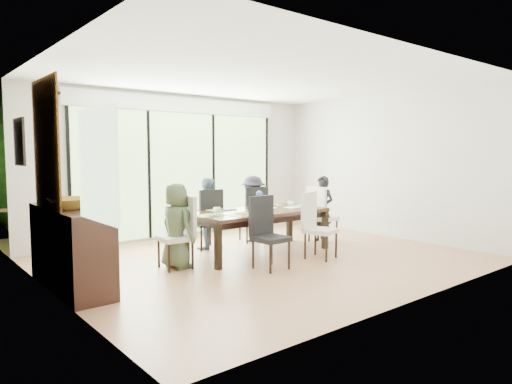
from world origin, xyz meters
TOP-DOWN VIEW (x-y plane):
  - floor at (0.00, 0.00)m, footprint 6.00×5.00m
  - ceiling at (0.00, 0.00)m, footprint 6.00×5.00m
  - wall_back at (0.00, 2.51)m, footprint 6.00×0.02m
  - wall_front at (0.00, -2.51)m, footprint 6.00×0.02m
  - wall_left at (-3.01, 0.00)m, footprint 0.02×5.00m
  - wall_right at (3.01, 0.00)m, footprint 0.02×5.00m
  - glass_doors at (0.00, 2.47)m, footprint 4.20×0.02m
  - blinds_header at (0.00, 2.46)m, footprint 4.40×0.06m
  - mullion_a at (-2.10, 2.46)m, footprint 0.05×0.04m
  - mullion_b at (-0.70, 2.46)m, footprint 0.05×0.04m
  - mullion_c at (0.70, 2.46)m, footprint 0.05×0.04m
  - mullion_d at (2.10, 2.46)m, footprint 0.05×0.04m
  - side_window at (-2.97, -1.20)m, footprint 0.02×0.90m
  - deck at (0.00, 3.40)m, footprint 6.00×1.80m
  - rail_top at (0.00, 4.20)m, footprint 6.00×0.08m
  - foliage_left at (-1.80, 5.20)m, footprint 3.20×3.20m
  - foliage_mid at (0.40, 5.80)m, footprint 4.00×4.00m
  - foliage_right at (2.20, 5.00)m, footprint 2.80×2.80m
  - foliage_far at (-0.60, 6.50)m, footprint 3.60×3.60m
  - table_top at (0.16, 0.37)m, footprint 2.21×1.01m
  - table_apron at (0.16, 0.37)m, footprint 2.03×0.83m
  - table_leg_fl at (-0.92, -0.06)m, footprint 0.08×0.08m
  - table_leg_fr at (1.24, -0.06)m, footprint 0.08×0.08m
  - table_leg_bl at (-0.92, 0.80)m, footprint 0.08×0.08m
  - table_leg_br at (1.24, 0.80)m, footprint 0.08×0.08m
  - chair_left_end at (-1.34, 0.37)m, footprint 0.46×0.46m
  - chair_right_end at (1.66, 0.37)m, footprint 0.45×0.45m
  - chair_far_left at (-0.29, 1.22)m, footprint 0.46×0.46m
  - chair_far_right at (0.71, 1.22)m, footprint 0.53×0.53m
  - chair_near_left at (-0.34, -0.50)m, footprint 0.44×0.44m
  - chair_near_right at (0.66, -0.50)m, footprint 0.53×0.53m
  - person_left_end at (-1.32, 0.37)m, footprint 0.43×0.60m
  - person_right_end at (1.64, 0.37)m, footprint 0.40×0.59m
  - person_far_left at (-0.29, 1.20)m, footprint 0.58×0.40m
  - person_far_right at (0.71, 1.20)m, footprint 0.58×0.39m
  - placemat_left at (-0.79, 0.37)m, footprint 0.41×0.29m
  - placemat_right at (1.11, 0.37)m, footprint 0.41×0.29m
  - placemat_far_l at (-0.29, 0.77)m, footprint 0.41×0.29m
  - placemat_far_r at (0.71, 0.77)m, footprint 0.41×0.29m
  - placemat_paper at (-0.39, 0.07)m, footprint 0.41×0.29m
  - tablet_far_l at (-0.19, 0.72)m, footprint 0.24×0.17m
  - tablet_far_r at (0.66, 0.72)m, footprint 0.22×0.16m
  - papers at (0.86, 0.32)m, footprint 0.28×0.20m
  - platter_base at (-0.39, 0.07)m, footprint 0.24×0.24m
  - platter_snacks at (-0.39, 0.07)m, footprint 0.18×0.18m
  - vase at (0.21, 0.42)m, footprint 0.07×0.07m
  - hyacinth_stems at (0.21, 0.42)m, footprint 0.04×0.04m
  - hyacinth_blooms at (0.21, 0.42)m, footprint 0.10×0.10m
  - laptop at (-0.69, 0.27)m, footprint 0.33×0.24m
  - cup_a at (-0.54, 0.52)m, footprint 0.13×0.13m
  - cup_b at (0.31, 0.27)m, footprint 0.10×0.10m
  - cup_c at (0.96, 0.47)m, footprint 0.16×0.16m
  - book at (0.41, 0.42)m, footprint 0.24×0.25m
  - sideboard at (-2.76, 0.33)m, footprint 0.48×1.71m
  - bowl at (-2.76, 0.23)m, footprint 0.51×0.51m
  - candlestick_base at (-2.76, 0.68)m, footprint 0.11×0.11m
  - candlestick_shaft at (-2.76, 0.68)m, footprint 0.03×0.03m
  - candlestick_pan at (-2.76, 0.68)m, footprint 0.11×0.11m
  - candle at (-2.76, 0.68)m, footprint 0.04×0.04m
  - tapestry at (-2.97, 0.40)m, footprint 0.02×1.00m
  - art_frame at (-2.97, 1.70)m, footprint 0.03×0.55m
  - art_canvas at (-2.95, 1.70)m, footprint 0.01×0.45m

SIDE VIEW (x-z plane):
  - deck at x=0.00m, z-range -0.10..0.00m
  - floor at x=0.00m, z-range -0.01..0.00m
  - table_leg_fl at x=-0.92m, z-range 0.00..0.64m
  - table_leg_fr at x=1.24m, z-range 0.00..0.64m
  - table_leg_bl at x=-0.92m, z-range 0.00..0.64m
  - table_leg_br at x=1.24m, z-range 0.00..0.64m
  - sideboard at x=-2.76m, z-range 0.00..0.96m
  - chair_left_end at x=-1.34m, z-range 0.00..1.01m
  - chair_right_end at x=1.66m, z-range 0.00..1.01m
  - chair_far_left at x=-0.29m, z-range 0.00..1.01m
  - chair_far_right at x=0.71m, z-range 0.00..1.01m
  - chair_near_left at x=-0.34m, z-range 0.00..1.01m
  - chair_near_right at x=0.66m, z-range 0.00..1.01m
  - rail_top at x=0.00m, z-range 0.52..0.58m
  - table_apron at x=0.16m, z-range 0.53..0.63m
  - person_left_end at x=-1.32m, z-range 0.00..1.19m
  - person_right_end at x=1.64m, z-range 0.00..1.19m
  - person_far_left at x=-0.29m, z-range 0.00..1.19m
  - person_far_right at x=0.71m, z-range 0.00..1.19m
  - table_top at x=0.16m, z-range 0.64..0.69m
  - papers at x=0.86m, z-range 0.69..0.69m
  - placemat_left at x=-0.79m, z-range 0.69..0.70m
  - placemat_right at x=1.11m, z-range 0.69..0.70m
  - placemat_far_l at x=-0.29m, z-range 0.69..0.70m
  - placemat_far_r at x=0.71m, z-range 0.69..0.70m
  - placemat_paper at x=-0.39m, z-range 0.69..0.70m
  - book at x=0.41m, z-range 0.69..0.71m
  - tablet_far_r at x=0.66m, z-range 0.70..0.71m
  - tablet_far_l at x=-0.19m, z-range 0.70..0.71m
  - laptop at x=-0.69m, z-range 0.69..0.71m
  - platter_base at x=-0.39m, z-range 0.70..0.72m
  - platter_snacks at x=-0.39m, z-range 0.72..0.73m
  - cup_b at x=0.31m, z-range 0.69..0.78m
  - cup_a at x=-0.54m, z-range 0.69..0.78m
  - cup_c at x=0.96m, z-range 0.69..0.78m
  - vase at x=0.21m, z-range 0.69..0.80m
  - hyacinth_stems at x=0.21m, z-range 0.78..0.93m
  - hyacinth_blooms at x=0.21m, z-range 0.90..1.00m
  - candlestick_base at x=-2.76m, z-range 0.96..1.01m
  - bowl at x=-2.76m, z-range 0.96..1.09m
  - glass_doors at x=0.00m, z-range 0.05..2.35m
  - mullion_a at x=-2.10m, z-range 0.05..2.35m
  - mullion_b at x=-0.70m, z-range 0.05..2.35m
  - mullion_c at x=0.70m, z-range 0.05..2.35m
  - mullion_d at x=2.10m, z-range 0.05..2.35m
  - foliage_right at x=2.20m, z-range -0.14..2.66m
  - wall_back at x=0.00m, z-range 0.00..2.70m
  - wall_front at x=0.00m, z-range 0.00..2.70m
  - wall_left at x=-3.01m, z-range 0.00..2.70m
  - wall_right at x=3.01m, z-range 0.00..2.70m
  - foliage_left at x=-1.80m, z-range -0.16..3.04m
  - side_window at x=-2.97m, z-range 1.00..2.00m
  - foliage_far at x=-0.60m, z-range -0.18..3.42m
  - candlestick_shaft at x=-2.76m, z-range 0.99..2.33m
  - tapestry at x=-2.97m, z-range 0.95..2.45m
  - art_frame at x=-2.97m, z-range 1.42..2.08m
  - art_canvas at x=-2.95m, z-range 1.48..2.02m
  - foliage_mid at x=0.40m, z-range -0.20..3.80m
  - candlestick_pan at x=-2.76m, z-range 2.30..2.34m
  - candle at x=-2.76m, z-range 2.33..2.44m
  - blinds_header at x=0.00m, z-range 2.36..2.64m
  - ceiling at x=0.00m, z-range 2.70..2.71m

